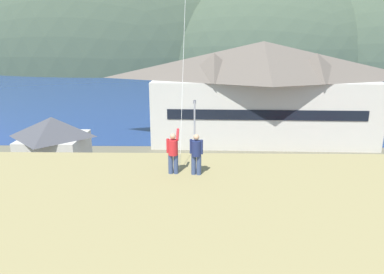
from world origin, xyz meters
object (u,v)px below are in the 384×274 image
object	(u,v)px
wharf_dock	(204,116)
parking_light_pole	(195,130)
storage_shed_near_lot	(54,146)
person_kite_flyer	(173,152)
harbor_lodge	(262,89)
parked_car_lone_by_shed	(254,176)
parked_car_mid_row_near	(220,213)
parked_car_front_row_silver	(321,172)
moored_boat_wharfside	(180,115)
person_companion	(196,153)
moored_boat_outer_mooring	(226,119)

from	to	relation	value
wharf_dock	parking_light_pole	distance (m)	22.37
storage_shed_near_lot	person_kite_flyer	xyz separation A→B (m)	(11.83, -16.18, 4.82)
harbor_lodge	parked_car_lone_by_shed	size ratio (longest dim) A/B	6.28
harbor_lodge	person_kite_flyer	world-z (taller)	harbor_lodge
parked_car_mid_row_near	person_kite_flyer	xyz separation A→B (m)	(-2.49, -7.19, 6.59)
parked_car_mid_row_near	parked_car_front_row_silver	size ratio (longest dim) A/B	1.00
storage_shed_near_lot	parked_car_lone_by_shed	world-z (taller)	storage_shed_near_lot
moored_boat_wharfside	person_companion	size ratio (longest dim) A/B	4.80
harbor_lodge	storage_shed_near_lot	bearing A→B (deg)	-149.25
moored_boat_wharfside	parking_light_pole	bearing A→B (deg)	-83.32
parked_car_lone_by_shed	parked_car_mid_row_near	bearing A→B (deg)	-116.11
wharf_dock	parked_car_front_row_silver	world-z (taller)	parked_car_front_row_silver
moored_boat_outer_mooring	person_kite_flyer	distance (m)	37.58
storage_shed_near_lot	person_kite_flyer	bearing A→B (deg)	-53.83
parking_light_pole	person_kite_flyer	size ratio (longest dim) A/B	3.50
person_kite_flyer	parked_car_mid_row_near	bearing A→B (deg)	70.90
wharf_dock	person_kite_flyer	world-z (taller)	person_kite_flyer
parked_car_mid_row_near	parking_light_pole	size ratio (longest dim) A/B	0.65
storage_shed_near_lot	parked_car_lone_by_shed	xyz separation A→B (m)	(17.52, -2.45, -1.77)
parked_car_mid_row_near	person_companion	bearing A→B (deg)	-101.84
harbor_lodge	person_kite_flyer	distance (m)	29.55
person_companion	parked_car_lone_by_shed	bearing A→B (deg)	71.11
parked_car_lone_by_shed	person_kite_flyer	size ratio (longest dim) A/B	2.32
moored_boat_outer_mooring	parked_car_lone_by_shed	distance (m)	22.87
moored_boat_wharfside	parked_car_front_row_silver	xyz separation A→B (m)	(13.40, -24.18, 0.34)
moored_boat_wharfside	parking_light_pole	world-z (taller)	parking_light_pole
harbor_lodge	parked_car_mid_row_near	world-z (taller)	harbor_lodge
storage_shed_near_lot	parked_car_mid_row_near	distance (m)	16.99
parked_car_lone_by_shed	parked_car_mid_row_near	distance (m)	7.27
moored_boat_outer_mooring	person_kite_flyer	bearing A→B (deg)	-97.92
parking_light_pole	person_companion	world-z (taller)	person_companion
harbor_lodge	moored_boat_wharfside	world-z (taller)	harbor_lodge
parking_light_pole	harbor_lodge	bearing A→B (deg)	53.25
moored_boat_wharfside	moored_boat_outer_mooring	distance (m)	7.30
parked_car_lone_by_shed	person_kite_flyer	world-z (taller)	person_kite_flyer
moored_boat_outer_mooring	person_companion	world-z (taller)	person_companion
parking_light_pole	person_companion	distance (m)	18.31
wharf_dock	parking_light_pole	bearing A→B (deg)	-93.02
wharf_dock	parked_car_lone_by_shed	xyz separation A→B (m)	(3.84, -26.14, 0.71)
moored_boat_wharfside	parking_light_pole	distance (m)	21.59
parked_car_mid_row_near	wharf_dock	bearing A→B (deg)	91.12
moored_boat_wharfside	storage_shed_near_lot	bearing A→B (deg)	-113.71
storage_shed_near_lot	person_companion	distance (m)	21.25
moored_boat_outer_mooring	parked_car_mid_row_near	bearing A→B (deg)	-95.05
parked_car_mid_row_near	parking_light_pole	world-z (taller)	parking_light_pole
parked_car_lone_by_shed	parked_car_mid_row_near	xyz separation A→B (m)	(-3.20, -6.53, 0.00)
parked_car_lone_by_shed	parked_car_front_row_silver	distance (m)	6.01
moored_boat_outer_mooring	parked_car_lone_by_shed	world-z (taller)	moored_boat_outer_mooring
harbor_lodge	parked_car_mid_row_near	size ratio (longest dim) A/B	6.40
harbor_lodge	parked_car_mid_row_near	distance (m)	22.51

